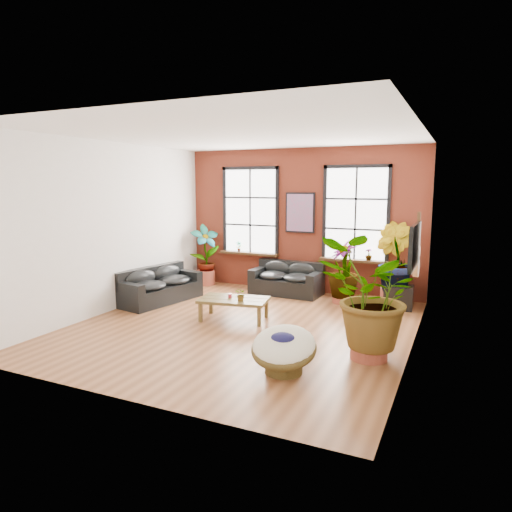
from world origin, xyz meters
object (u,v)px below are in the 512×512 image
Objects in this scene: sofa_left at (159,286)px; papasan_chair at (284,348)px; sofa_back at (287,280)px; coffee_table at (234,301)px.

sofa_left reaches higher than papasan_chair.
sofa_left is at bearing 141.56° from papasan_chair.
sofa_left is (-2.38, -1.90, 0.00)m from sofa_back.
sofa_back and sofa_left have the same top height.
sofa_left is 4.75m from papasan_chair.
sofa_back is at bearing 104.04° from papasan_chair.
sofa_left is 1.45× the size of coffee_table.
sofa_back is 0.83× the size of sofa_left.
sofa_back is at bearing 75.45° from coffee_table.
coffee_table is (2.20, -0.55, 0.02)m from sofa_left.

